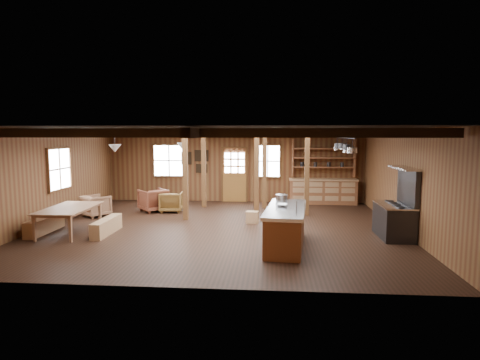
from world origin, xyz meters
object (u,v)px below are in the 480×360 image
Objects in this scene: kitchen_island at (286,227)px; armchair_b at (171,202)px; armchair_a at (153,200)px; armchair_c at (96,206)px; dining_table at (71,220)px; commercial_range at (396,214)px.

armchair_b is at bearing 139.53° from kitchen_island.
kitchen_island is 5.46m from armchair_b.
armchair_c is at bearing -10.08° from armchair_a.
dining_table is 3.43m from armchair_a.
armchair_a reaches higher than armchair_b.
armchair_c is at bearing 159.30° from kitchen_island.
armchair_a is (-4.40, 4.01, -0.09)m from kitchen_island.
armchair_a reaches higher than armchair_c.
armchair_a is 1.14× the size of armchair_b.
dining_table is at bearing 133.14° from armchair_c.
dining_table is 2.62× the size of armchair_c.
armchair_c is (-6.00, 3.02, -0.13)m from kitchen_island.
armchair_b is 2.43m from armchair_c.
armchair_b is at bearing -33.27° from dining_table.
commercial_range is 7.21m from armchair_b.
kitchen_island is at bearing 128.62° from armchair_b.
armchair_a is at bearing 158.01° from commercial_range.
commercial_range is 7.83m from armchair_a.
kitchen_island is at bearing 95.81° from armchair_a.
commercial_range is 2.44× the size of armchair_b.
armchair_a is 0.65m from armchair_b.
dining_table is 2.67× the size of armchair_b.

